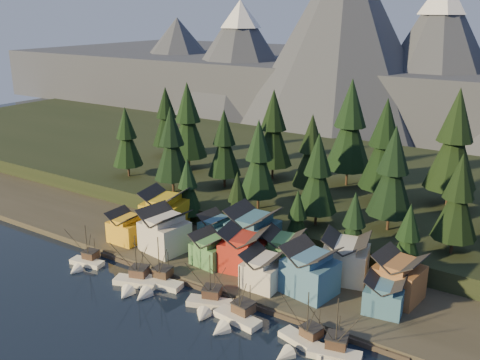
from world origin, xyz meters
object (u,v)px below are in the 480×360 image
Objects in this scene: boat_6 at (334,348)px; house_front_0 at (126,226)px; boat_4 at (234,312)px; boat_2 at (154,278)px; boat_0 at (84,258)px; house_back_0 at (164,210)px; boat_1 at (133,276)px; boat_5 at (300,337)px; house_back_1 at (217,228)px; boat_3 at (208,297)px; house_front_1 at (164,229)px.

boat_6 reaches higher than house_front_0.
boat_4 is at bearing 166.87° from boat_6.
boat_0 is at bearing 175.38° from boat_2.
boat_2 is 1.06× the size of house_back_0.
boat_1 is 46.64m from boat_6.
boat_5 is 58.25m from house_back_0.
house_back_1 is (-0.10, 23.08, 3.42)m from boat_2.
boat_6 is (46.64, 0.01, 0.07)m from boat_1.
house_back_0 reaches higher than boat_5.
boat_3 is (14.51, -0.24, 0.19)m from boat_2.
boat_4 is 1.14× the size of house_front_1.
house_back_1 is (20.54, 24.51, 3.48)m from boat_0.
boat_0 is 24.86m from house_back_0.
house_front_1 is (11.41, 1.35, 1.33)m from house_front_0.
boat_0 is 16.53m from boat_1.
boat_0 is 0.92× the size of house_back_0.
boat_3 is 1.54× the size of house_front_0.
boat_5 reaches higher than house_front_0.
house_front_1 reaches higher than boat_4.
house_back_1 is (-14.61, 23.32, 3.23)m from boat_3.
boat_2 is at bearing -5.70° from boat_0.
boat_3 is 0.98× the size of boat_6.
house_front_1 reaches higher than boat_2.
house_back_1 is at bearing 138.48° from boat_4.
house_back_1 is at bearing 56.95° from house_front_1.
house_front_0 is at bearing 119.78° from boat_1.
boat_1 is at bearing -65.80° from house_front_1.
boat_3 is 1.52× the size of house_back_1.
house_front_1 is (-51.10, 15.51, 4.39)m from boat_6.
house_front_0 is 0.99× the size of house_back_1.
house_back_0 reaches higher than boat_0.
boat_2 reaches higher than boat_3.
boat_5 is 44.08m from house_back_1.
house_back_0 is (-31.08, 22.78, 4.88)m from boat_3.
boat_5 is (14.11, 0.13, -0.39)m from boat_4.
boat_4 is 1.10× the size of boat_5.
boat_4 is (26.05, 0.08, 0.08)m from boat_1.
house_front_1 reaches higher than boat_5.
boat_6 is (42.52, -2.12, 0.27)m from boat_2.
boat_5 is at bearing -23.44° from boat_3.
boat_5 is at bearing -10.77° from house_front_1.
house_back_0 reaches higher than house_back_1.
boat_3 is (35.15, 1.19, 0.25)m from boat_0.
boat_4 reaches higher than boat_5.
house_front_1 is (-4.46, 15.52, 4.46)m from boat_1.
boat_1 is at bearing -161.30° from boat_2.
boat_3 is 27.71m from house_back_1.
house_front_1 is at bearing -59.59° from house_back_0.
house_back_0 is at bearing 139.28° from house_front_1.
boat_6 is at bearing -18.47° from boat_1.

